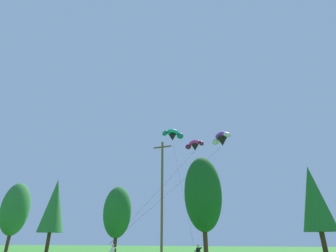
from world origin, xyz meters
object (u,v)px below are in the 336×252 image
(parafoil_kite_mid_teal, at_px, (173,135))
(parafoil_kite_far_purple, at_px, (222,139))
(utility_pole, at_px, (162,194))
(parafoil_kite_high_magenta, at_px, (195,145))

(parafoil_kite_mid_teal, relative_size, parafoil_kite_far_purple, 1.04)
(utility_pole, bearing_deg, parafoil_kite_high_magenta, -4.14)
(utility_pole, distance_m, parafoil_kite_mid_teal, 9.52)
(parafoil_kite_high_magenta, height_order, parafoil_kite_mid_teal, parafoil_kite_mid_teal)
(parafoil_kite_mid_teal, xyz_separation_m, parafoil_kite_far_purple, (6.50, 0.46, -1.25))
(parafoil_kite_high_magenta, height_order, parafoil_kite_far_purple, parafoil_kite_far_purple)
(parafoil_kite_high_magenta, bearing_deg, parafoil_kite_mid_teal, 133.23)
(parafoil_kite_high_magenta, relative_size, parafoil_kite_far_purple, 0.78)
(utility_pole, relative_size, parafoil_kite_high_magenta, 1.18)
(parafoil_kite_far_purple, bearing_deg, utility_pole, -144.70)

